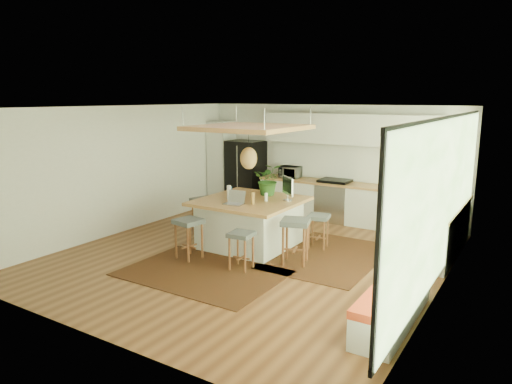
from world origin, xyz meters
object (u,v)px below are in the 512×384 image
Objects in this scene: stool_right_front at (295,244)px; laptop at (233,198)px; stool_near_right at (241,249)px; stool_right_back at (318,230)px; microwave at (290,171)px; stool_near_left at (189,240)px; monitor at (288,187)px; island_plant at (269,183)px; stool_left_side at (205,219)px; fridge at (246,173)px; island at (250,223)px.

laptop reaches higher than stool_right_front.
stool_near_right is at bearing -130.83° from stool_right_front.
microwave is at bearing 129.47° from stool_right_back.
stool_near_left is 2.10m from monitor.
monitor is at bearing -64.80° from microwave.
laptop is 0.75× the size of microwave.
island_plant reaches higher than stool_near_left.
stool_near_left is at bearing -130.72° from laptop.
laptop is (1.18, -0.64, 0.70)m from stool_left_side.
microwave reaches higher than stool_right_front.
stool_near_left reaches higher than stool_near_right.
stool_right_front is at bearing -89.20° from stool_right_back.
fridge reaches higher than monitor.
island_plant is (0.09, 0.56, 0.72)m from island.
laptop is 1.09m from island_plant.
island_plant is at bearing -44.19° from fridge.
monitor is at bearing -153.27° from stool_right_back.
stool_right_back is at bearing 36.75° from laptop.
stool_left_side is (-2.40, -0.45, 0.00)m from stool_right_back.
laptop is at bearing -82.58° from microwave.
island_plant is (1.90, -2.07, 0.26)m from fridge.
fridge is 2.41× the size of stool_near_left.
laptop is at bearing -89.19° from monitor.
stool_right_front is at bearing -0.72° from laptop.
microwave reaches higher than stool_near_right.
laptop is at bearing -57.25° from fridge.
stool_right_front is (1.74, 0.79, 0.00)m from stool_near_left.
island is 2.32× the size of stool_right_front.
island_plant is at bearing -179.29° from stool_right_back.
stool_right_back is at bearing -31.15° from fridge.
island is 1.03m from monitor.
island_plant reaches higher than island.
microwave is at bearing 101.23° from island.
laptop reaches higher than stool_right_back.
island reaches higher than stool_right_front.
stool_near_right is at bearing -74.49° from island_plant.
stool_left_side reaches higher than stool_near_right.
microwave is (-0.50, 3.18, 0.05)m from laptop.
stool_left_side is at bearing -106.38° from microwave.
island reaches higher than stool_left_side.
island is 3.68× the size of microwave.
laptop is at bearing -96.31° from island_plant.
stool_left_side reaches higher than stool_near_left.
island is at bearing -52.20° from fridge.
island_plant is at bearing 18.78° from stool_left_side.
stool_near_left is at bearing -68.34° from fridge.
stool_right_back is (0.63, 1.74, 0.00)m from stool_near_right.
microwave is (-1.19, 2.36, -0.09)m from monitor.
monitor is 0.79× the size of island_plant.
stool_near_right is 2.19m from stool_left_side.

